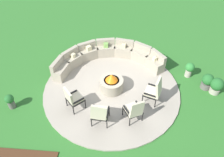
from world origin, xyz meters
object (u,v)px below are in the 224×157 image
(fire_pit, at_px, (112,84))
(curved_stone_bench, at_px, (107,56))
(lounge_chair_back_right, at_px, (154,90))
(potted_plant_0, at_px, (217,85))
(potted_plant_3, at_px, (207,81))
(lounge_chair_front_right, at_px, (100,113))
(potted_plant_1, at_px, (10,101))
(lounge_chair_back_left, at_px, (134,110))
(lounge_chair_front_left, at_px, (73,98))
(potted_plant_2, at_px, (189,69))

(fire_pit, bearing_deg, curved_stone_bench, 101.37)
(lounge_chair_back_right, height_order, potted_plant_0, lounge_chair_back_right)
(potted_plant_0, distance_m, potted_plant_3, 0.38)
(lounge_chair_front_right, bearing_deg, lounge_chair_back_right, 35.23)
(lounge_chair_back_right, bearing_deg, potted_plant_1, 116.98)
(fire_pit, height_order, lounge_chair_back_left, lounge_chair_back_left)
(lounge_chair_front_right, height_order, potted_plant_3, lounge_chair_front_right)
(potted_plant_1, bearing_deg, lounge_chair_front_left, 2.61)
(lounge_chair_front_right, xyz_separation_m, potted_plant_1, (-3.36, 0.49, -0.27))
(fire_pit, height_order, curved_stone_bench, curved_stone_bench)
(lounge_chair_front_left, xyz_separation_m, potted_plant_0, (5.36, 1.27, -0.23))
(curved_stone_bench, height_order, lounge_chair_front_right, lounge_chair_front_right)
(lounge_chair_front_right, bearing_deg, potted_plant_0, 26.46)
(lounge_chair_back_right, relative_size, potted_plant_0, 1.60)
(potted_plant_0, bearing_deg, lounge_chair_back_right, -164.21)
(potted_plant_2, bearing_deg, lounge_chair_back_right, -134.65)
(lounge_chair_front_right, height_order, lounge_chair_back_left, lounge_chair_front_right)
(potted_plant_0, xyz_separation_m, potted_plant_3, (-0.30, 0.23, -0.02))
(fire_pit, bearing_deg, potted_plant_0, 2.95)
(fire_pit, height_order, potted_plant_2, fire_pit)
(lounge_chair_front_right, height_order, potted_plant_0, lounge_chair_front_right)
(potted_plant_3, bearing_deg, curved_stone_bench, 163.40)
(lounge_chair_back_left, bearing_deg, potted_plant_0, -3.04)
(lounge_chair_back_right, distance_m, potted_plant_2, 2.24)
(lounge_chair_front_left, bearing_deg, lounge_chair_back_right, 59.42)
(curved_stone_bench, xyz_separation_m, potted_plant_1, (-3.29, -2.84, -0.03))
(lounge_chair_front_left, height_order, potted_plant_0, lounge_chair_front_left)
(fire_pit, xyz_separation_m, lounge_chair_back_left, (0.89, -1.42, 0.23))
(potted_plant_2, bearing_deg, lounge_chair_back_left, -132.26)
(potted_plant_1, bearing_deg, curved_stone_bench, 40.82)
(lounge_chair_front_left, relative_size, potted_plant_0, 1.47)
(lounge_chair_front_right, height_order, lounge_chair_back_right, lounge_chair_back_right)
(lounge_chair_back_right, bearing_deg, potted_plant_3, -47.22)
(potted_plant_3, bearing_deg, lounge_chair_front_left, -163.42)
(lounge_chair_front_left, xyz_separation_m, lounge_chair_front_right, (1.03, -0.60, 0.02))
(lounge_chair_front_right, relative_size, potted_plant_0, 1.57)
(potted_plant_2, relative_size, potted_plant_3, 0.99)
(potted_plant_0, xyz_separation_m, potted_plant_1, (-7.69, -1.38, -0.03))
(lounge_chair_back_left, xyz_separation_m, potted_plant_3, (2.89, 1.86, -0.24))
(curved_stone_bench, height_order, lounge_chair_back_right, lounge_chair_back_right)
(lounge_chair_front_right, bearing_deg, lounge_chair_back_left, 14.98)
(curved_stone_bench, bearing_deg, fire_pit, -78.63)
(fire_pit, relative_size, lounge_chair_front_left, 0.89)
(potted_plant_0, height_order, potted_plant_3, potted_plant_0)
(lounge_chair_front_left, xyz_separation_m, potted_plant_3, (5.07, 1.51, -0.24))
(fire_pit, xyz_separation_m, lounge_chair_front_left, (-1.29, -1.06, 0.23))
(fire_pit, xyz_separation_m, lounge_chair_back_right, (1.61, -0.49, 0.26))
(lounge_chair_front_right, bearing_deg, fire_pit, 84.12)
(curved_stone_bench, height_order, potted_plant_0, curved_stone_bench)
(lounge_chair_front_left, height_order, potted_plant_3, lounge_chair_front_left)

